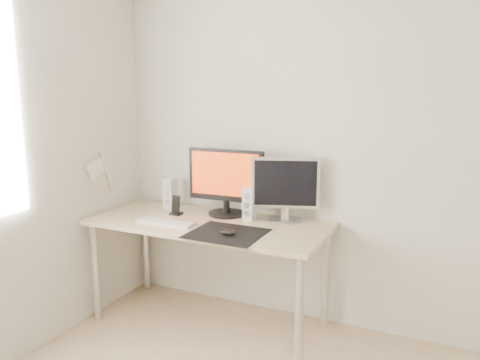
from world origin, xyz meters
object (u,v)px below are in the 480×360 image
(second_monitor, at_px, (285,186))
(keyboard, at_px, (165,222))
(speaker_right, at_px, (249,204))
(phone_dock, at_px, (176,209))
(desk, at_px, (208,233))
(main_monitor, at_px, (226,180))
(speaker_left, at_px, (170,193))
(mouse, at_px, (227,232))

(second_monitor, xyz_separation_m, keyboard, (-0.70, -0.39, -0.23))
(speaker_right, bearing_deg, phone_dock, -169.83)
(desk, height_order, second_monitor, second_monitor)
(main_monitor, distance_m, phone_dock, 0.41)
(desk, distance_m, speaker_right, 0.34)
(desk, height_order, phone_dock, phone_dock)
(phone_dock, bearing_deg, speaker_left, 135.20)
(keyboard, distance_m, phone_dock, 0.23)
(mouse, bearing_deg, speaker_right, 92.96)
(speaker_right, distance_m, keyboard, 0.57)
(second_monitor, distance_m, phone_dock, 0.80)
(mouse, relative_size, keyboard, 0.25)
(desk, height_order, main_monitor, main_monitor)
(main_monitor, xyz_separation_m, speaker_right, (0.20, -0.05, -0.14))
(main_monitor, height_order, phone_dock, main_monitor)
(speaker_left, xyz_separation_m, phone_dock, (0.14, -0.14, -0.07))
(mouse, xyz_separation_m, speaker_left, (-0.68, 0.41, 0.09))
(mouse, distance_m, main_monitor, 0.52)
(mouse, height_order, keyboard, mouse)
(main_monitor, xyz_separation_m, speaker_left, (-0.46, -0.00, -0.14))
(speaker_left, bearing_deg, second_monitor, 1.73)
(mouse, distance_m, desk, 0.35)
(mouse, relative_size, main_monitor, 0.19)
(desk, height_order, speaker_left, speaker_left)
(speaker_left, distance_m, phone_dock, 0.21)
(main_monitor, xyz_separation_m, phone_dock, (-0.33, -0.14, -0.21))
(mouse, xyz_separation_m, desk, (-0.25, 0.22, -0.10))
(mouse, height_order, speaker_right, speaker_right)
(keyboard, xyz_separation_m, phone_dock, (-0.06, 0.22, 0.03))
(mouse, distance_m, keyboard, 0.49)
(desk, distance_m, phone_dock, 0.32)
(second_monitor, bearing_deg, main_monitor, -176.92)
(main_monitor, distance_m, keyboard, 0.51)
(keyboard, bearing_deg, second_monitor, 28.97)
(mouse, xyz_separation_m, phone_dock, (-0.54, 0.28, 0.02))
(keyboard, bearing_deg, main_monitor, 53.64)
(mouse, bearing_deg, main_monitor, 117.72)
(speaker_left, height_order, keyboard, speaker_left)
(main_monitor, relative_size, keyboard, 1.31)
(keyboard, bearing_deg, phone_dock, 104.93)
(desk, relative_size, phone_dock, 11.47)
(desk, relative_size, speaker_left, 7.06)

